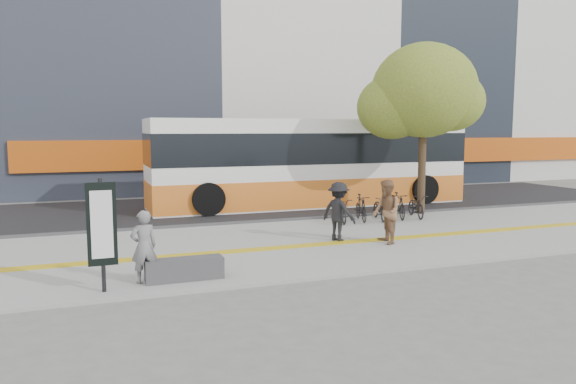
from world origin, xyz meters
name	(u,v)px	position (x,y,z in m)	size (l,w,h in m)	color
ground	(282,260)	(0.00, 0.00, 0.00)	(120.00, 120.00, 0.00)	#61605C
sidewalk	(263,246)	(0.00, 1.50, 0.04)	(40.00, 7.00, 0.08)	gray
tactile_strip	(269,248)	(0.00, 1.00, 0.09)	(40.00, 0.45, 0.01)	gold
street	(205,209)	(0.00, 9.00, 0.03)	(40.00, 8.00, 0.06)	black
curb	(230,224)	(0.00, 5.00, 0.07)	(40.00, 0.25, 0.14)	#353538
bench	(184,269)	(-2.60, -1.20, 0.30)	(1.60, 0.45, 0.45)	#353538
signboard	(102,226)	(-4.20, -1.51, 1.37)	(0.55, 0.10, 2.20)	black
street_tree	(422,93)	(7.18, 4.82, 4.51)	(4.40, 3.80, 6.31)	#342417
bus	(311,165)	(4.37, 8.50, 1.72)	(13.28, 3.15, 3.53)	white
bicycle_row	(380,208)	(5.06, 4.00, 0.51)	(3.88, 1.65, 0.91)	black
seated_woman	(144,247)	(-3.40, -1.11, 0.83)	(0.54, 0.36, 1.49)	black
pedestrian_tan	(386,212)	(3.21, 0.48, 0.96)	(0.86, 0.67, 1.76)	#876040
pedestrian_dark	(339,212)	(2.16, 1.30, 0.91)	(1.07, 0.61, 1.65)	black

